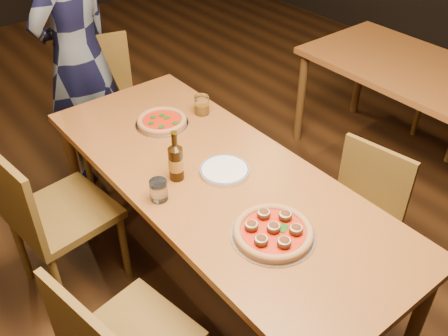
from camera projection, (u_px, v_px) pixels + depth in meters
ground at (218, 282)px, 2.76m from camera, size 9.00×9.00×0.00m
table_main at (217, 187)px, 2.35m from camera, size 0.80×2.00×0.75m
chair_main_sw at (63, 212)px, 2.49m from camera, size 0.50×0.50×0.97m
chair_main_e at (351, 224)px, 2.53m from camera, size 0.44×0.44×0.83m
chair_end at (107, 115)px, 3.23m from camera, size 0.57×0.57×0.98m
pizza_meatball at (273, 231)px, 1.98m from camera, size 0.34×0.34×0.06m
pizza_margherita at (162, 121)px, 2.65m from camera, size 0.28×0.28×0.04m
plate_stack at (224, 171)px, 2.31m from camera, size 0.23×0.23×0.02m
beer_bottle at (176, 163)px, 2.23m from camera, size 0.07×0.07×0.24m
water_glass at (159, 190)px, 2.14m from camera, size 0.08×0.08×0.10m
amber_glass at (202, 105)px, 2.72m from camera, size 0.08×0.08×0.10m
diner at (78, 55)px, 3.04m from camera, size 0.76×0.65×1.76m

